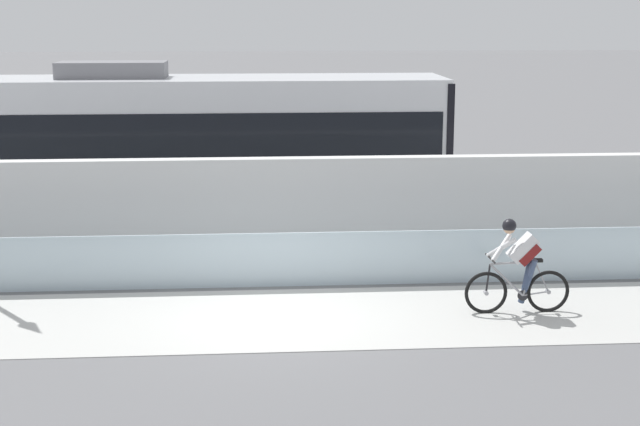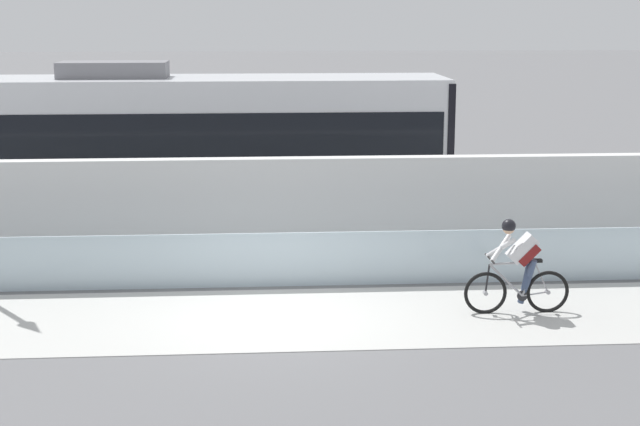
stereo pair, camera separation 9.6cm
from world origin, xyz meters
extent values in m
plane|color=slate|center=(0.00, 0.00, 0.00)|extent=(200.00, 200.00, 0.00)
cube|color=beige|center=(0.00, 0.00, 0.01)|extent=(32.00, 3.20, 0.01)
cube|color=silver|center=(0.00, 1.85, 0.50)|extent=(32.00, 0.05, 1.00)
cube|color=silver|center=(0.00, 3.65, 1.05)|extent=(32.00, 0.36, 2.09)
cube|color=#595654|center=(0.00, 6.13, 0.00)|extent=(32.00, 0.08, 0.01)
cube|color=#595654|center=(0.00, 7.57, 0.00)|extent=(32.00, 0.08, 0.01)
cube|color=silver|center=(-1.45, 6.85, 1.90)|extent=(11.00, 2.50, 3.10)
cube|color=black|center=(-1.45, 6.85, 2.25)|extent=(10.56, 2.54, 1.04)
cube|color=#14724C|center=(-1.45, 6.85, 0.53)|extent=(10.78, 2.53, 0.28)
cube|color=slate|center=(-3.43, 6.85, 3.63)|extent=(2.40, 1.10, 0.36)
cube|color=#232326|center=(-4.97, 6.85, 0.36)|extent=(1.40, 1.88, 0.20)
cylinder|color=black|center=(-4.97, 6.13, 0.30)|extent=(0.60, 0.10, 0.60)
cylinder|color=black|center=(-4.97, 7.57, 0.30)|extent=(0.60, 0.10, 0.60)
cube|color=#232326|center=(2.07, 6.85, 0.36)|extent=(1.40, 1.88, 0.20)
cylinder|color=black|center=(2.07, 6.13, 0.30)|extent=(0.60, 0.10, 0.60)
cylinder|color=black|center=(2.07, 7.57, 0.30)|extent=(0.60, 0.10, 0.60)
cube|color=black|center=(4.00, 6.85, 1.90)|extent=(0.16, 2.54, 2.94)
torus|color=black|center=(3.48, 0.00, 0.36)|extent=(0.72, 0.06, 0.72)
cylinder|color=#99999E|center=(3.48, 0.00, 0.36)|extent=(0.07, 0.10, 0.07)
torus|color=black|center=(4.53, 0.00, 0.36)|extent=(0.72, 0.06, 0.72)
cylinder|color=#99999E|center=(4.53, 0.00, 0.36)|extent=(0.07, 0.10, 0.07)
cylinder|color=#99999E|center=(3.82, 0.00, 0.57)|extent=(0.60, 0.04, 0.58)
cylinder|color=#99999E|center=(4.19, 0.00, 0.59)|extent=(0.22, 0.04, 0.59)
cylinder|color=#99999E|center=(3.91, 0.00, 0.86)|extent=(0.76, 0.04, 0.07)
cylinder|color=#99999E|center=(4.32, 0.00, 0.33)|extent=(0.43, 0.03, 0.09)
cylinder|color=#99999E|center=(4.41, 0.00, 0.62)|extent=(0.27, 0.02, 0.53)
cylinder|color=black|center=(3.50, 0.00, 0.60)|extent=(0.08, 0.03, 0.49)
cube|color=black|center=(4.28, 0.00, 0.90)|extent=(0.24, 0.10, 0.05)
cylinder|color=black|center=(3.53, 0.00, 0.95)|extent=(0.03, 0.58, 0.03)
cylinder|color=#262628|center=(4.10, 0.00, 0.30)|extent=(0.18, 0.02, 0.18)
cube|color=silver|center=(4.06, 0.00, 1.11)|extent=(0.50, 0.28, 0.51)
cube|color=maroon|center=(4.16, 0.00, 1.02)|extent=(0.38, 0.30, 0.38)
sphere|color=tan|center=(3.82, 0.00, 1.46)|extent=(0.20, 0.20, 0.20)
sphere|color=black|center=(3.82, 0.00, 1.49)|extent=(0.23, 0.23, 0.23)
cylinder|color=silver|center=(3.71, 0.00, 1.12)|extent=(0.44, 0.41, 0.41)
cylinder|color=silver|center=(3.71, 0.00, 1.12)|extent=(0.44, 0.41, 0.41)
cylinder|color=#384766|center=(4.17, 0.00, 0.55)|extent=(0.29, 0.33, 0.80)
cylinder|color=#384766|center=(4.17, 0.00, 0.69)|extent=(0.29, 0.33, 0.54)
camera|label=1|loc=(-0.38, -14.88, 4.97)|focal=53.43mm
camera|label=2|loc=(-0.28, -14.89, 4.97)|focal=53.43mm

